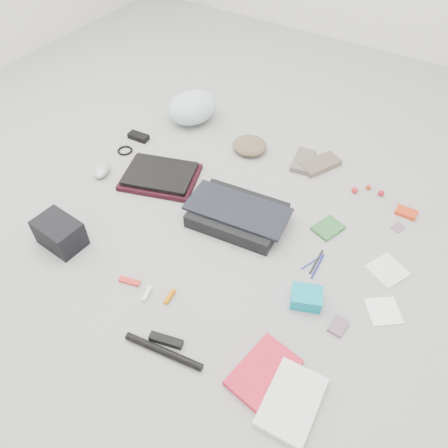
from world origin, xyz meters
The scene contains 33 objects.
ground_plane centered at (0.00, 0.00, 0.00)m, with size 4.00×4.00×0.00m, color gray.
messenger_bag centered at (0.01, 0.09, 0.03)m, with size 0.38×0.27×0.06m, color black.
bag_flap centered at (0.01, 0.09, 0.07)m, with size 0.44×0.20×0.01m, color black.
laptop_sleeve centered at (-0.44, 0.12, 0.01)m, with size 0.35×0.26×0.02m, color black.
laptop centered at (-0.44, 0.12, 0.03)m, with size 0.31×0.23×0.02m, color black.
bike_helmet centered at (-0.59, 0.61, 0.08)m, with size 0.23×0.28×0.17m, color silver.
beanie centered at (-0.19, 0.55, 0.03)m, with size 0.18×0.17×0.06m, color brown.
mitten_left centered at (0.09, 0.60, 0.01)m, with size 0.09×0.18×0.03m, color #685F56.
mitten_right centered at (0.17, 0.62, 0.01)m, with size 0.10×0.20×0.03m, color brown.
power_brick centered at (-0.73, 0.32, 0.01)m, with size 0.11×0.05×0.03m, color black.
cable_coil centered at (-0.73, 0.20, 0.01)m, with size 0.08×0.08×0.01m, color black.
mouse centered at (-0.70, 0.00, 0.02)m, with size 0.07×0.11×0.04m, color #A5A5A5.
camera_bag centered at (-0.53, -0.41, 0.06)m, with size 0.19×0.13×0.12m, color black.
multitool centered at (-0.17, -0.41, 0.01)m, with size 0.08×0.02×0.01m, color red.
toiletry_tube_white centered at (-0.07, -0.42, 0.01)m, with size 0.02×0.02×0.07m, color white.
toiletry_tube_orange centered at (0.01, -0.39, 0.01)m, with size 0.02×0.02×0.07m, color #DA6700.
u_lock centered at (0.10, -0.54, 0.01)m, with size 0.12×0.03×0.02m, color black.
bike_pump centered at (0.12, -0.58, 0.01)m, with size 0.03×0.03×0.29m, color black.
book_red centered at (0.45, -0.46, 0.01)m, with size 0.15×0.23×0.02m, color red.
book_white centered at (0.56, -0.50, 0.01)m, with size 0.16×0.24×0.03m, color silver.
notepad centered at (0.37, 0.25, 0.01)m, with size 0.09×0.12×0.01m, color #2B672D.
pen_blue centered at (0.39, 0.05, 0.00)m, with size 0.01×0.01×0.12m, color #273E9A.
pen_black centered at (0.40, 0.06, 0.00)m, with size 0.01×0.01×0.14m, color black.
pen_navy centered at (0.41, 0.04, 0.00)m, with size 0.01×0.01×0.13m, color navy.
accordion_wallet centered at (0.44, -0.13, 0.03)m, with size 0.11×0.09×0.06m, color #059FBD.
card_deck centered at (0.59, -0.17, 0.01)m, with size 0.05×0.07×0.01m, color slate.
napkin_top centered at (0.66, 0.17, 0.00)m, with size 0.13×0.13×0.01m, color silver.
napkin_bottom centered at (0.70, -0.02, 0.00)m, with size 0.11×0.11×0.01m, color white.
lollipop_a centered at (0.38, 0.53, 0.01)m, with size 0.03×0.03×0.03m, color red.
lollipop_b centered at (0.43, 0.59, 0.01)m, with size 0.02×0.02×0.02m, color #B22F14.
lollipop_c centered at (0.49, 0.58, 0.01)m, with size 0.03×0.03×0.03m, color maroon.
altoids_tin centered at (0.62, 0.52, 0.01)m, with size 0.09×0.06×0.02m, color red.
stamp_sheet centered at (0.62, 0.42, 0.00)m, with size 0.05×0.05×0.00m, color slate.
Camera 1 is at (0.66, -1.05, 1.39)m, focal length 35.00 mm.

